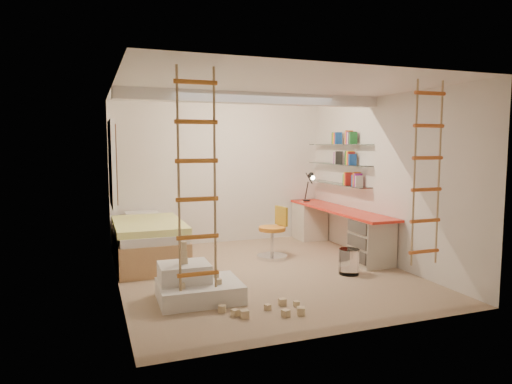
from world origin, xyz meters
name	(u,v)px	position (x,y,z in m)	size (l,w,h in m)	color
floor	(263,273)	(0.00, 0.00, 0.00)	(4.50, 4.50, 0.00)	#957C60
ceiling_beam	(256,98)	(0.00, 0.30, 2.52)	(4.00, 0.18, 0.16)	white
window_frame	(112,164)	(-1.97, 1.50, 1.55)	(0.06, 1.15, 1.35)	white
window_blind	(115,164)	(-1.93, 1.50, 1.55)	(0.02, 1.00, 1.20)	#4C2D1E
rope_ladder_left	(197,180)	(-1.35, -1.75, 1.52)	(0.41, 0.04, 2.13)	orange
rope_ladder_right	(427,174)	(1.35, -1.75, 1.52)	(0.41, 0.04, 2.13)	#D15923
waste_bin	(349,262)	(1.14, -0.47, 0.18)	(0.29, 0.29, 0.36)	white
desk	(337,228)	(1.72, 0.86, 0.40)	(0.56, 2.80, 0.75)	red
shelves	(338,164)	(1.87, 1.13, 1.50)	(0.25, 1.80, 0.71)	white
bed	(148,241)	(-1.48, 1.23, 0.33)	(1.02, 2.00, 0.69)	#AD7F51
task_lamp	(310,182)	(1.67, 1.82, 1.14)	(0.14, 0.36, 0.57)	black
swivel_chair	(273,239)	(0.47, 0.76, 0.31)	(0.57, 0.57, 0.84)	orange
play_platform	(195,286)	(-1.17, -0.76, 0.17)	(0.99, 0.78, 0.43)	silver
toy_blocks	(238,291)	(-0.77, -1.19, 0.19)	(1.30, 1.04, 0.70)	#CCB284
books	(339,156)	(1.87, 1.13, 1.64)	(0.14, 0.64, 0.92)	white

